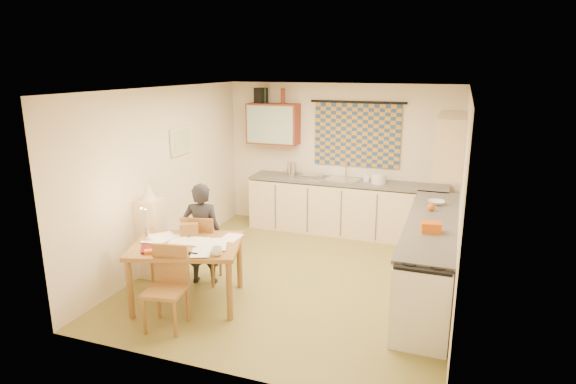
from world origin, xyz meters
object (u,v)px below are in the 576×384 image
at_px(stove, 421,301).
at_px(person, 202,234).
at_px(dining_table, 188,273).
at_px(shelf_stand, 152,238).
at_px(counter_back, 345,207).
at_px(counter_right, 430,255).
at_px(chair_far, 203,261).

relative_size(stove, person, 0.67).
height_order(stove, dining_table, stove).
bearing_deg(shelf_stand, person, 4.99).
bearing_deg(stove, counter_back, 116.53).
distance_m(counter_right, shelf_stand, 3.65).
relative_size(counter_right, person, 2.19).
height_order(dining_table, chair_far, chair_far).
height_order(counter_right, dining_table, counter_right).
xyz_separation_m(counter_right, dining_table, (-2.70, -1.36, -0.07)).
distance_m(counter_right, dining_table, 3.03).
height_order(stove, chair_far, chair_far).
distance_m(counter_back, stove, 3.35).
xyz_separation_m(dining_table, shelf_stand, (-0.84, 0.49, 0.16)).
height_order(counter_right, stove, counter_right).
xyz_separation_m(dining_table, person, (-0.10, 0.55, 0.30)).
bearing_deg(counter_right, chair_far, -164.17).
relative_size(counter_right, dining_table, 2.01).
xyz_separation_m(chair_far, person, (0.02, -0.01, 0.39)).
relative_size(person, shelf_stand, 1.25).
xyz_separation_m(stove, chair_far, (-2.82, 0.49, -0.16)).
distance_m(chair_far, shelf_stand, 0.76).
bearing_deg(stove, counter_right, 90.00).
height_order(stove, person, person).
bearing_deg(dining_table, person, 83.26).
height_order(dining_table, shelf_stand, shelf_stand).
relative_size(chair_far, shelf_stand, 0.86).
distance_m(counter_back, counter_right, 2.27).
bearing_deg(chair_far, counter_back, -129.86).
relative_size(counter_back, dining_table, 2.25).
distance_m(stove, dining_table, 2.70).
height_order(counter_right, shelf_stand, shelf_stand).
xyz_separation_m(stove, shelf_stand, (-3.54, 0.41, 0.09)).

